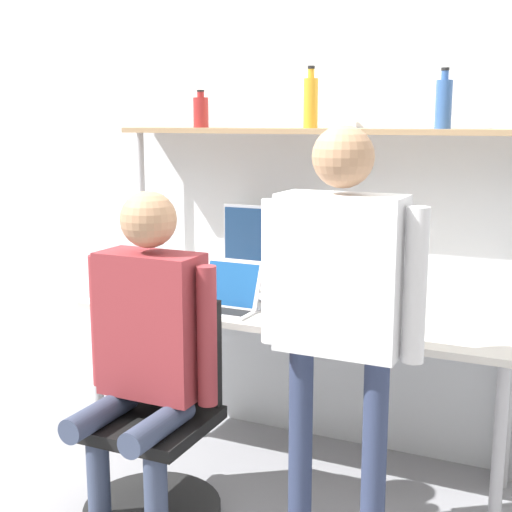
% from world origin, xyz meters
% --- Properties ---
extents(ground_plane, '(12.00, 12.00, 0.00)m').
position_xyz_m(ground_plane, '(0.00, 0.00, 0.00)').
color(ground_plane, gray).
extents(wall_back, '(8.00, 0.06, 2.70)m').
position_xyz_m(wall_back, '(0.00, 0.66, 1.35)').
color(wall_back, silver).
rests_on(wall_back, ground_plane).
extents(desk, '(2.02, 0.61, 0.74)m').
position_xyz_m(desk, '(0.00, 0.33, 0.67)').
color(desk, beige).
rests_on(desk, ground_plane).
extents(shelf_unit, '(1.92, 0.26, 1.57)m').
position_xyz_m(shelf_unit, '(0.00, 0.49, 1.37)').
color(shelf_unit, '#997A56').
rests_on(shelf_unit, ground_plane).
extents(monitor, '(0.52, 0.19, 0.45)m').
position_xyz_m(monitor, '(-0.19, 0.49, 0.99)').
color(monitor, '#B7B7BC').
rests_on(monitor, desk).
extents(laptop, '(0.29, 0.24, 0.23)m').
position_xyz_m(laptop, '(-0.29, 0.21, 0.80)').
color(laptop, silver).
rests_on(laptop, desk).
extents(cell_phone, '(0.07, 0.15, 0.01)m').
position_xyz_m(cell_phone, '(-0.04, 0.18, 0.75)').
color(cell_phone, silver).
rests_on(cell_phone, desk).
extents(office_chair, '(0.56, 0.56, 0.89)m').
position_xyz_m(office_chair, '(-0.33, -0.35, 0.27)').
color(office_chair, black).
rests_on(office_chair, ground_plane).
extents(person_seated, '(0.58, 0.47, 1.34)m').
position_xyz_m(person_seated, '(-0.33, -0.40, 0.79)').
color(person_seated, '#38425B').
rests_on(person_seated, ground_plane).
extents(person_standing, '(0.61, 0.21, 1.59)m').
position_xyz_m(person_standing, '(0.42, -0.29, 1.01)').
color(person_standing, '#2D3856').
rests_on(person_standing, ground_plane).
extents(bottle_red, '(0.08, 0.08, 0.18)m').
position_xyz_m(bottle_red, '(-0.58, 0.49, 1.65)').
color(bottle_red, maroon).
rests_on(bottle_red, shelf_unit).
extents(bottle_amber, '(0.07, 0.07, 0.28)m').
position_xyz_m(bottle_amber, '(0.00, 0.49, 1.69)').
color(bottle_amber, gold).
rests_on(bottle_amber, shelf_unit).
extents(bottle_blue, '(0.07, 0.07, 0.25)m').
position_xyz_m(bottle_blue, '(0.60, 0.49, 1.68)').
color(bottle_blue, '#335999').
rests_on(bottle_blue, shelf_unit).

